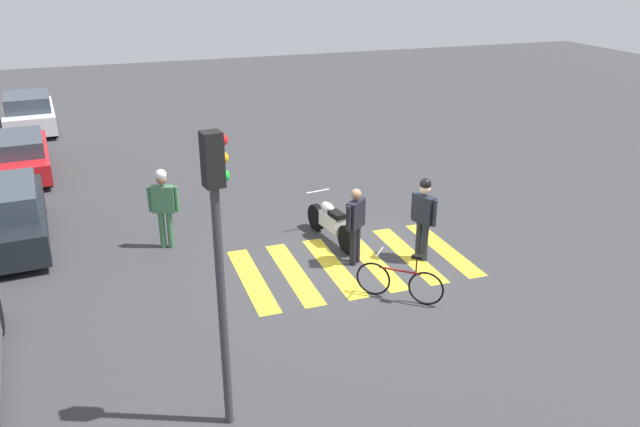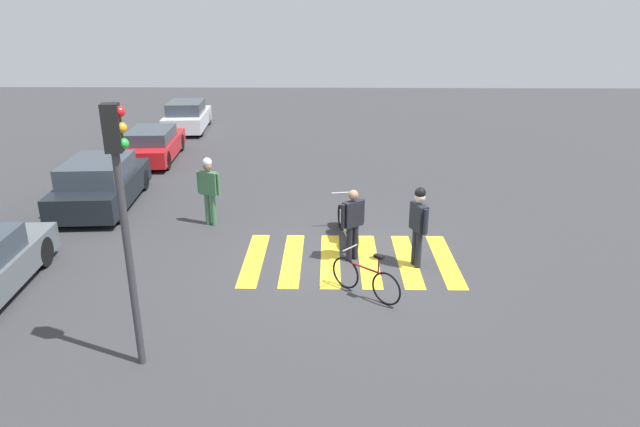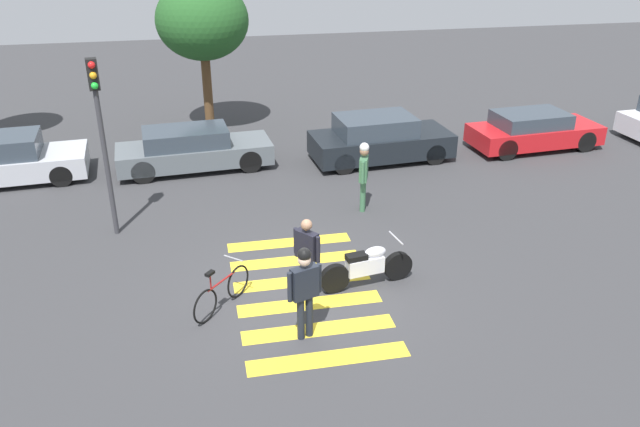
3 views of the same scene
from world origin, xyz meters
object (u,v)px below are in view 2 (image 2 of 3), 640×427
(leaning_bicycle, at_px, (366,279))
(officer_by_motorcycle, at_px, (353,220))
(car_white_van, at_px, (187,117))
(officer_on_foot, at_px, (418,221))
(car_black_suv, at_px, (101,184))
(car_red_convertible, at_px, (153,145))
(pedestrian_bystander, at_px, (209,186))
(police_motorcycle, at_px, (348,222))
(traffic_light_pole, at_px, (122,199))

(leaning_bicycle, distance_m, officer_by_motorcycle, 1.88)
(officer_by_motorcycle, relative_size, car_white_van, 0.41)
(leaning_bicycle, bearing_deg, officer_on_foot, -40.55)
(officer_on_foot, distance_m, car_black_suv, 9.62)
(car_black_suv, height_order, car_red_convertible, car_black_suv)
(car_red_convertible, bearing_deg, pedestrian_bystander, -152.25)
(leaning_bicycle, height_order, officer_on_foot, officer_on_foot)
(police_motorcycle, bearing_deg, traffic_light_pole, 146.61)
(car_red_convertible, bearing_deg, officer_by_motorcycle, -140.81)
(leaning_bicycle, distance_m, officer_on_foot, 2.05)
(car_red_convertible, height_order, traffic_light_pole, traffic_light_pole)
(officer_on_foot, relative_size, officer_by_motorcycle, 1.10)
(officer_by_motorcycle, xyz_separation_m, car_black_suv, (3.68, 7.29, -0.30))
(officer_by_motorcycle, bearing_deg, traffic_light_pole, 138.58)
(traffic_light_pole, bearing_deg, officer_on_foot, -53.14)
(car_black_suv, relative_size, car_red_convertible, 1.03)
(car_black_suv, distance_m, car_white_van, 10.89)
(police_motorcycle, relative_size, car_black_suv, 0.47)
(car_white_van, bearing_deg, pedestrian_bystander, -163.82)
(leaning_bicycle, height_order, pedestrian_bystander, pedestrian_bystander)
(police_motorcycle, xyz_separation_m, pedestrian_bystander, (0.90, 3.69, 0.65))
(car_black_suv, xyz_separation_m, car_red_convertible, (5.33, 0.05, -0.08))
(leaning_bicycle, xyz_separation_m, car_black_suv, (5.44, 7.50, 0.31))
(police_motorcycle, relative_size, traffic_light_pole, 0.49)
(leaning_bicycle, bearing_deg, car_red_convertible, 35.03)
(officer_by_motorcycle, distance_m, traffic_light_pole, 5.83)
(police_motorcycle, height_order, leaning_bicycle, police_motorcycle)
(car_white_van, bearing_deg, police_motorcycle, -151.27)
(leaning_bicycle, relative_size, pedestrian_bystander, 0.71)
(officer_by_motorcycle, distance_m, pedestrian_bystander, 4.36)
(officer_on_foot, xyz_separation_m, officer_by_motorcycle, (0.31, 1.46, -0.12))
(police_motorcycle, height_order, pedestrian_bystander, pedestrian_bystander)
(officer_on_foot, height_order, car_white_van, officer_on_foot)
(car_black_suv, height_order, car_white_van, car_black_suv)
(leaning_bicycle, bearing_deg, traffic_light_pole, 121.54)
(traffic_light_pole, bearing_deg, car_white_van, 11.21)
(officer_by_motorcycle, bearing_deg, officer_on_foot, -101.92)
(pedestrian_bystander, distance_m, traffic_light_pole, 6.57)
(police_motorcycle, distance_m, traffic_light_pole, 6.93)
(officer_by_motorcycle, height_order, car_red_convertible, officer_by_motorcycle)
(officer_on_foot, height_order, car_black_suv, officer_on_foot)
(pedestrian_bystander, bearing_deg, police_motorcycle, -103.77)
(leaning_bicycle, relative_size, car_red_convertible, 0.30)
(car_red_convertible, relative_size, car_white_van, 1.05)
(officer_by_motorcycle, relative_size, car_red_convertible, 0.39)
(car_white_van, bearing_deg, leaning_bicycle, -155.17)
(car_black_suv, bearing_deg, police_motorcycle, -108.27)
(pedestrian_bystander, xyz_separation_m, car_white_van, (12.37, 3.59, -0.43))
(police_motorcycle, relative_size, pedestrian_bystander, 1.11)
(officer_on_foot, height_order, car_red_convertible, officer_on_foot)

